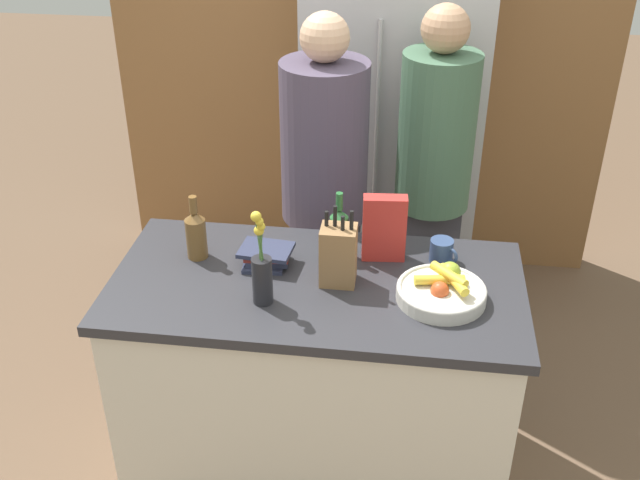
{
  "coord_description": "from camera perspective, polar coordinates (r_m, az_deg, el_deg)",
  "views": [
    {
      "loc": [
        0.31,
        -2.24,
        2.42
      ],
      "look_at": [
        0.0,
        0.09,
        1.02
      ],
      "focal_mm": 42.0,
      "sensor_mm": 36.0,
      "label": 1
    }
  ],
  "objects": [
    {
      "name": "bottle_vinegar",
      "position": [
        2.83,
        1.45,
        0.7
      ],
      "size": [
        0.07,
        0.07,
        0.27
      ],
      "color": "#286633",
      "rests_on": "kitchen_island"
    },
    {
      "name": "back_wall_wood",
      "position": [
        4.14,
        3.14,
        14.97
      ],
      "size": [
        2.71,
        0.12,
        2.6
      ],
      "color": "olive",
      "rests_on": "ground_plane"
    },
    {
      "name": "person_in_blue",
      "position": [
        3.37,
        8.61,
        4.91
      ],
      "size": [
        0.33,
        0.33,
        1.72
      ],
      "rotation": [
        0.0,
        0.0,
        0.15
      ],
      "color": "#383842",
      "rests_on": "ground_plane"
    },
    {
      "name": "bottle_oil",
      "position": [
        2.85,
        -9.43,
        0.5
      ],
      "size": [
        0.08,
        0.08,
        0.26
      ],
      "color": "brown",
      "rests_on": "kitchen_island"
    },
    {
      "name": "ground_plane",
      "position": [
        3.31,
        -0.23,
        -16.27
      ],
      "size": [
        14.0,
        14.0,
        0.0
      ],
      "primitive_type": "plane",
      "color": "brown"
    },
    {
      "name": "cereal_box",
      "position": [
        2.8,
        4.92,
        0.9
      ],
      "size": [
        0.17,
        0.07,
        0.26
      ],
      "color": "red",
      "rests_on": "kitchen_island"
    },
    {
      "name": "knife_block",
      "position": [
        2.66,
        1.4,
        -1.13
      ],
      "size": [
        0.13,
        0.11,
        0.3
      ],
      "color": "olive",
      "rests_on": "kitchen_island"
    },
    {
      "name": "refrigerator",
      "position": [
        3.9,
        5.54,
        8.59
      ],
      "size": [
        0.87,
        0.62,
        1.92
      ],
      "color": "#B7B7BC",
      "rests_on": "ground_plane"
    },
    {
      "name": "person_at_sink",
      "position": [
        3.25,
        0.33,
        4.03
      ],
      "size": [
        0.37,
        0.37,
        1.71
      ],
      "rotation": [
        0.0,
        0.0,
        0.3
      ],
      "color": "#383842",
      "rests_on": "ground_plane"
    },
    {
      "name": "fruit_bowl",
      "position": [
        2.65,
        9.29,
        -3.79
      ],
      "size": [
        0.31,
        0.31,
        0.11
      ],
      "color": "silver",
      "rests_on": "kitchen_island"
    },
    {
      "name": "kitchen_island",
      "position": [
        3.0,
        -0.24,
        -10.34
      ],
      "size": [
        1.51,
        0.75,
        0.9
      ],
      "color": "silver",
      "rests_on": "ground_plane"
    },
    {
      "name": "flower_vase",
      "position": [
        2.56,
        -4.46,
        -2.46
      ],
      "size": [
        0.07,
        0.07,
        0.36
      ],
      "color": "#232328",
      "rests_on": "kitchen_island"
    },
    {
      "name": "book_stack",
      "position": [
        2.8,
        -4.12,
        -1.21
      ],
      "size": [
        0.2,
        0.16,
        0.07
      ],
      "color": "#2D334C",
      "rests_on": "kitchen_island"
    },
    {
      "name": "coffee_mug",
      "position": [
        2.85,
        9.27,
        -0.82
      ],
      "size": [
        0.11,
        0.1,
        0.09
      ],
      "color": "#334770",
      "rests_on": "kitchen_island"
    }
  ]
}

